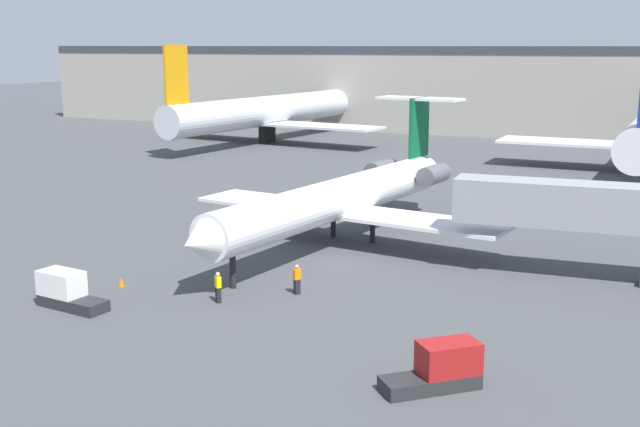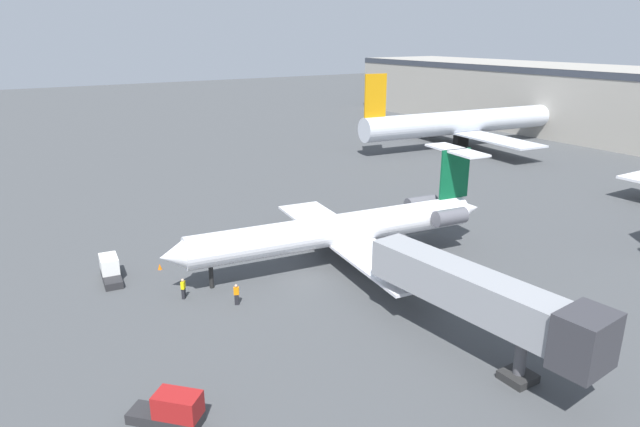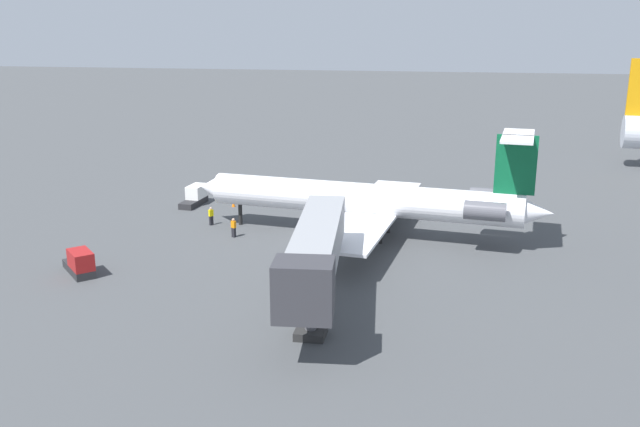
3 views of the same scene
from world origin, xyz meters
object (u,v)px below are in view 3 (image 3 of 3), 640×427
at_px(regional_jet, 372,199).
at_px(traffic_cone_near, 233,204).
at_px(ground_crew_loader, 234,228).
at_px(jet_bridge, 315,255).
at_px(baggage_tug_trailing, 195,196).
at_px(ground_crew_marshaller, 211,216).
at_px(baggage_tug_lead, 80,264).

relative_size(regional_jet, traffic_cone_near, 56.44).
height_order(ground_crew_loader, traffic_cone_near, ground_crew_loader).
xyz_separation_m(jet_bridge, baggage_tug_trailing, (-25.41, -17.12, -3.46)).
relative_size(ground_crew_marshaller, traffic_cone_near, 3.07).
height_order(jet_bridge, baggage_tug_lead, jet_bridge).
xyz_separation_m(jet_bridge, baggage_tug_lead, (-4.76, -18.46, -3.46)).
distance_m(ground_crew_marshaller, baggage_tug_trailing, 7.89).
bearing_deg(jet_bridge, baggage_tug_trailing, -146.04).
xyz_separation_m(ground_crew_loader, baggage_tug_trailing, (-9.94, -7.10, -0.02)).
distance_m(regional_jet, jet_bridge, 17.83).
relative_size(ground_crew_marshaller, ground_crew_loader, 1.00).
relative_size(jet_bridge, baggage_tug_trailing, 4.01).
bearing_deg(ground_crew_loader, ground_crew_marshaller, -135.35).
xyz_separation_m(jet_bridge, traffic_cone_near, (-25.17, -13.04, -4.02)).
bearing_deg(ground_crew_marshaller, baggage_tug_lead, -21.07).
bearing_deg(jet_bridge, traffic_cone_near, -152.62).
distance_m(regional_jet, baggage_tug_trailing, 20.47).
height_order(regional_jet, baggage_tug_lead, regional_jet).
bearing_deg(traffic_cone_near, regional_jet, 63.16).
xyz_separation_m(ground_crew_loader, traffic_cone_near, (-9.70, -3.02, -0.58)).
bearing_deg(jet_bridge, baggage_tug_lead, -104.45).
distance_m(regional_jet, traffic_cone_near, 16.79).
xyz_separation_m(jet_bridge, ground_crew_loader, (-15.48, -10.02, -3.44)).
bearing_deg(baggage_tug_lead, baggage_tug_trailing, 176.29).
bearing_deg(regional_jet, jet_bridge, -5.44).
distance_m(ground_crew_marshaller, ground_crew_loader, 4.41).
bearing_deg(jet_bridge, ground_crew_marshaller, -144.82).
bearing_deg(ground_crew_marshaller, jet_bridge, 35.18).
bearing_deg(regional_jet, traffic_cone_near, -116.84).
relative_size(baggage_tug_lead, baggage_tug_trailing, 0.93).
bearing_deg(ground_crew_marshaller, regional_jet, 86.56).
height_order(jet_bridge, ground_crew_marshaller, jet_bridge).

